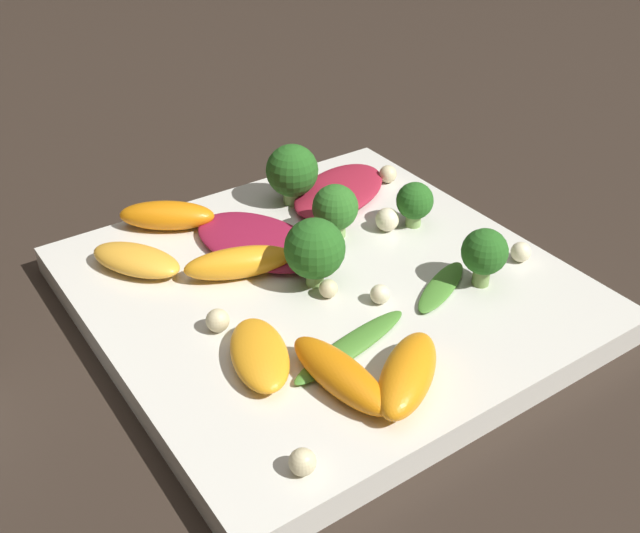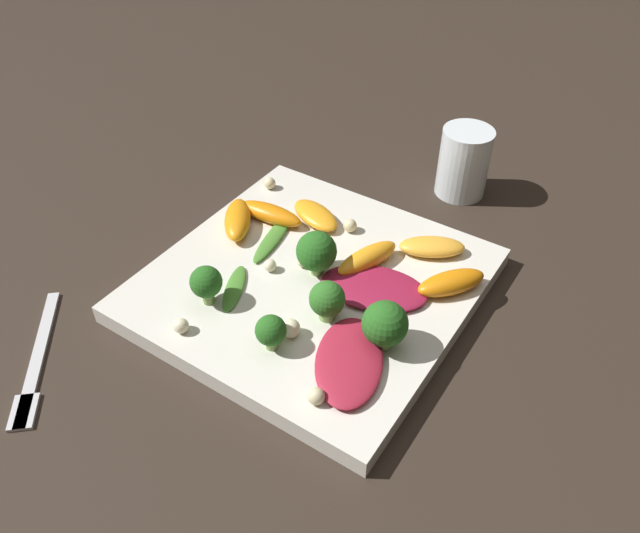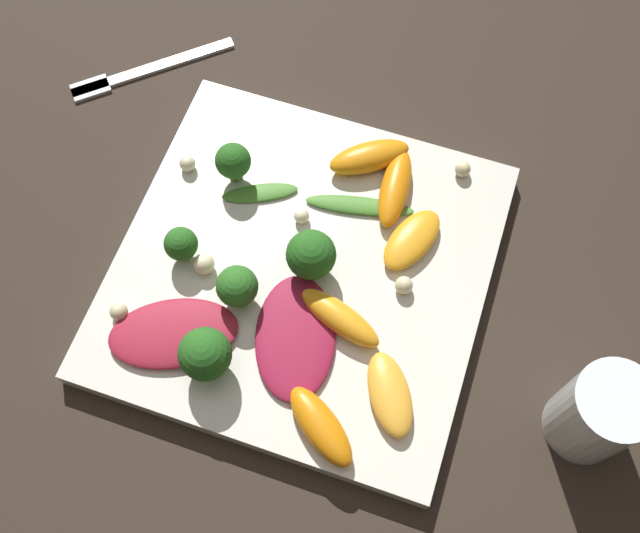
{
  "view_description": "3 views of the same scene",
  "coord_description": "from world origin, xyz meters",
  "views": [
    {
      "loc": [
        -0.24,
        -0.34,
        0.31
      ],
      "look_at": [
        -0.0,
        0.0,
        0.03
      ],
      "focal_mm": 42.0,
      "sensor_mm": 36.0,
      "label": 1
    },
    {
      "loc": [
        0.39,
        0.26,
        0.44
      ],
      "look_at": [
        -0.01,
        0.01,
        0.03
      ],
      "focal_mm": 35.0,
      "sensor_mm": 36.0,
      "label": 2
    },
    {
      "loc": [
        -0.1,
        0.24,
        0.59
      ],
      "look_at": [
        -0.02,
        0.0,
        0.04
      ],
      "focal_mm": 42.0,
      "sensor_mm": 36.0,
      "label": 3
    }
  ],
  "objects": [
    {
      "name": "orange_segment_4",
      "position": [
        -0.02,
        -0.11,
        0.03
      ],
      "size": [
        0.08,
        0.07,
        0.02
      ],
      "color": "orange",
      "rests_on": "plate"
    },
    {
      "name": "macadamia_nut_3",
      "position": [
        0.01,
        -0.04,
        0.03
      ],
      "size": [
        0.01,
        0.01,
        0.01
      ],
      "color": "beige",
      "rests_on": "plate"
    },
    {
      "name": "broccoli_floret_4",
      "position": [
        0.08,
        -0.06,
        0.04
      ],
      "size": [
        0.03,
        0.03,
        0.04
      ],
      "color": "#7A9E51",
      "rests_on": "plate"
    },
    {
      "name": "orange_segment_3",
      "position": [
        -0.05,
        0.04,
        0.03
      ],
      "size": [
        0.08,
        0.05,
        0.02
      ],
      "color": "orange",
      "rests_on": "plate"
    },
    {
      "name": "macadamia_nut_5",
      "position": [
        0.08,
        0.03,
        0.03
      ],
      "size": [
        0.02,
        0.02,
        0.02
      ],
      "color": "beige",
      "rests_on": "plate"
    },
    {
      "name": "macadamia_nut_6",
      "position": [
        0.13,
        0.09,
        0.03
      ],
      "size": [
        0.01,
        0.01,
        0.01
      ],
      "color": "beige",
      "rests_on": "plate"
    },
    {
      "name": "macadamia_nut_0",
      "position": [
        -0.01,
        -0.02,
        0.03
      ],
      "size": [
        0.01,
        0.01,
        0.01
      ],
      "color": "beige",
      "rests_on": "plate"
    },
    {
      "name": "fork",
      "position": [
        0.23,
        -0.15,
        0.0
      ],
      "size": [
        0.13,
        0.12,
        0.01
      ],
      "color": "silver",
      "rests_on": "ground_plane"
    },
    {
      "name": "drinking_glass",
      "position": [
        -0.25,
        0.05,
        0.04
      ],
      "size": [
        0.06,
        0.06,
        0.09
      ],
      "color": "white",
      "rests_on": "ground_plane"
    },
    {
      "name": "orange_segment_2",
      "position": [
        -0.06,
        0.12,
        0.03
      ],
      "size": [
        0.07,
        0.06,
        0.02
      ],
      "color": "orange",
      "rests_on": "plate"
    },
    {
      "name": "broccoli_floret_1",
      "position": [
        0.04,
        0.04,
        0.04
      ],
      "size": [
        0.03,
        0.03,
        0.04
      ],
      "color": "#84AD5B",
      "rests_on": "plate"
    },
    {
      "name": "arugula_sprig_1",
      "position": [
        -0.03,
        -0.07,
        0.02
      ],
      "size": [
        0.1,
        0.04,
        0.01
      ],
      "color": "#47842D",
      "rests_on": "plate"
    },
    {
      "name": "macadamia_nut_4",
      "position": [
        0.13,
        -0.06,
        0.03
      ],
      "size": [
        0.01,
        0.01,
        0.01
      ],
      "color": "beige",
      "rests_on": "plate"
    },
    {
      "name": "radicchio_leaf_1",
      "position": [
        -0.02,
        0.06,
        0.02
      ],
      "size": [
        0.09,
        0.12,
        0.01
      ],
      "color": "maroon",
      "rests_on": "plate"
    },
    {
      "name": "radicchio_leaf_0",
      "position": [
        0.08,
        0.09,
        0.03
      ],
      "size": [
        0.12,
        0.1,
        0.01
      ],
      "color": "maroon",
      "rests_on": "plate"
    },
    {
      "name": "orange_segment_5",
      "position": [
        -0.1,
        0.08,
        0.03
      ],
      "size": [
        0.06,
        0.08,
        0.02
      ],
      "color": "#FCAD33",
      "rests_on": "plate"
    },
    {
      "name": "arugula_sprig_0",
      "position": [
        0.06,
        -0.05,
        0.02
      ],
      "size": [
        0.07,
        0.05,
        0.0
      ],
      "color": "#47842D",
      "rests_on": "plate"
    },
    {
      "name": "broccoli_floret_0",
      "position": [
        -0.01,
        0.0,
        0.05
      ],
      "size": [
        0.04,
        0.04,
        0.05
      ],
      "color": "#84AD5B",
      "rests_on": "plate"
    },
    {
      "name": "broccoli_floret_2",
      "position": [
        0.04,
        0.1,
        0.05
      ],
      "size": [
        0.04,
        0.04,
        0.05
      ],
      "color": "#84AD5B",
      "rests_on": "plate"
    },
    {
      "name": "orange_segment_1",
      "position": [
        -0.05,
        -0.09,
        0.03
      ],
      "size": [
        0.03,
        0.08,
        0.02
      ],
      "color": "orange",
      "rests_on": "plate"
    },
    {
      "name": "broccoli_floret_3",
      "position": [
        0.1,
        0.02,
        0.04
      ],
      "size": [
        0.03,
        0.03,
        0.04
      ],
      "color": "#84AD5B",
      "rests_on": "plate"
    },
    {
      "name": "macadamia_nut_1",
      "position": [
        -0.09,
        -0.01,
        0.03
      ],
      "size": [
        0.01,
        0.01,
        0.01
      ],
      "color": "beige",
      "rests_on": "plate"
    },
    {
      "name": "orange_segment_0",
      "position": [
        -0.08,
        -0.05,
        0.03
      ],
      "size": [
        0.05,
        0.07,
        0.02
      ],
      "color": "orange",
      "rests_on": "plate"
    },
    {
      "name": "ground_plane",
      "position": [
        0.0,
        0.0,
        0.0
      ],
      "size": [
        2.4,
        2.4,
        0.0
      ],
      "primitive_type": "plane",
      "color": "#2D231C"
    },
    {
      "name": "macadamia_nut_2",
      "position": [
        -0.1,
        -0.13,
        0.03
      ],
      "size": [
        0.01,
        0.01,
        0.01
      ],
      "color": "beige",
      "rests_on": "plate"
    },
    {
      "name": "plate",
      "position": [
        0.0,
        0.0,
        0.01
      ],
      "size": [
        0.31,
        0.31,
        0.02
      ],
      "color": "silver",
      "rests_on": "ground_plane"
    }
  ]
}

